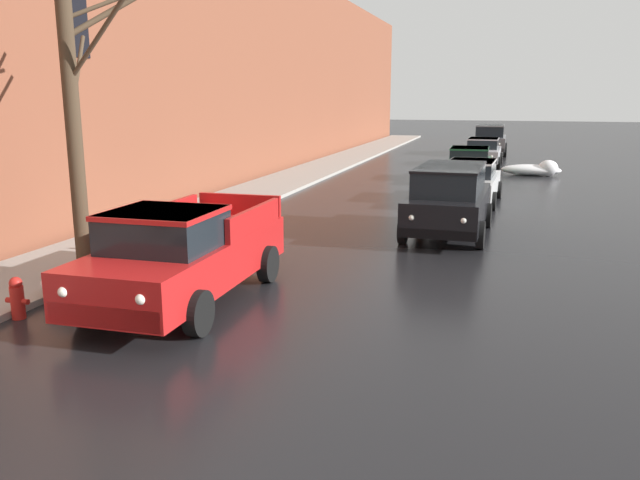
% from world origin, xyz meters
% --- Properties ---
extents(left_sidewalk_slab, '(2.61, 80.00, 0.12)m').
position_xyz_m(left_sidewalk_slab, '(-5.81, 18.00, 0.06)').
color(left_sidewalk_slab, gray).
rests_on(left_sidewalk_slab, ground).
extents(brick_townhouse_facade, '(0.63, 80.00, 9.53)m').
position_xyz_m(brick_townhouse_facade, '(-7.61, 17.99, 4.76)').
color(brick_townhouse_facade, brown).
rests_on(brick_townhouse_facade, ground).
extents(snow_bank_near_corner_left, '(1.84, 0.96, 0.66)m').
position_xyz_m(snow_bank_near_corner_left, '(-3.71, 9.27, 0.32)').
color(snow_bank_near_corner_left, white).
rests_on(snow_bank_near_corner_left, ground).
extents(snow_bank_along_left_kerb, '(2.66, 1.11, 0.73)m').
position_xyz_m(snow_bank_along_left_kerb, '(4.32, 31.03, 0.27)').
color(snow_bank_along_left_kerb, white).
rests_on(snow_bank_along_left_kerb, ground).
extents(bare_tree_second_along_sidewalk, '(2.57, 1.91, 6.80)m').
position_xyz_m(bare_tree_second_along_sidewalk, '(-4.65, 10.42, 3.55)').
color(bare_tree_second_along_sidewalk, '#423323').
rests_on(bare_tree_second_along_sidewalk, ground).
extents(pickup_truck_red_approaching_near_lane, '(2.20, 5.14, 1.76)m').
position_xyz_m(pickup_truck_red_approaching_near_lane, '(-2.16, 9.71, 0.88)').
color(pickup_truck_red_approaching_near_lane, red).
rests_on(pickup_truck_red_approaching_near_lane, ground).
extents(suv_black_parked_kerbside_close, '(2.13, 4.46, 1.82)m').
position_xyz_m(suv_black_parked_kerbside_close, '(1.76, 16.77, 0.99)').
color(suv_black_parked_kerbside_close, black).
rests_on(suv_black_parked_kerbside_close, ground).
extents(sedan_white_parked_kerbside_mid, '(2.08, 4.50, 1.42)m').
position_xyz_m(sedan_white_parked_kerbside_mid, '(1.97, 22.40, 0.75)').
color(sedan_white_parked_kerbside_mid, silver).
rests_on(sedan_white_parked_kerbside_mid, ground).
extents(sedan_green_parked_far_down_block, '(2.09, 4.29, 1.42)m').
position_xyz_m(sedan_green_parked_far_down_block, '(1.55, 28.21, 0.75)').
color(sedan_green_parked_far_down_block, '#1E5633').
rests_on(sedan_green_parked_far_down_block, ground).
extents(sedan_silver_queued_behind_truck, '(1.99, 4.45, 1.42)m').
position_xyz_m(sedan_silver_queued_behind_truck, '(1.83, 34.79, 0.75)').
color(sedan_silver_queued_behind_truck, '#B7B7BC').
rests_on(sedan_silver_queued_behind_truck, ground).
extents(suv_grey_at_far_intersection, '(2.10, 4.27, 1.82)m').
position_xyz_m(suv_grey_at_far_intersection, '(1.95, 41.44, 0.99)').
color(suv_grey_at_far_intersection, slate).
rests_on(suv_grey_at_far_intersection, ground).
extents(fire_hydrant, '(0.42, 0.22, 0.71)m').
position_xyz_m(fire_hydrant, '(-4.37, 8.19, 0.36)').
color(fire_hydrant, '#B21E19').
rests_on(fire_hydrant, ground).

